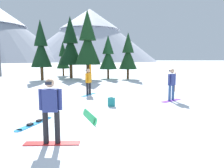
% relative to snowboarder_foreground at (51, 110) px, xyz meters
% --- Properties ---
extents(ground_plane, '(800.00, 800.00, 0.00)m').
position_rel_snowboarder_foreground_xyz_m(ground_plane, '(2.27, 1.28, -0.97)').
color(ground_plane, white).
extents(snowboarder_foreground, '(1.53, 0.32, 1.83)m').
position_rel_snowboarder_foreground_xyz_m(snowboarder_foreground, '(0.00, 0.00, 0.00)').
color(snowboarder_foreground, red).
rests_on(snowboarder_foreground, ground_plane).
extents(snowboarder_midground, '(1.40, 1.12, 1.81)m').
position_rel_snowboarder_foreground_xyz_m(snowboarder_midground, '(5.30, 5.63, -0.01)').
color(snowboarder_midground, '#993FD8').
rests_on(snowboarder_midground, ground_plane).
extents(snowboarder_background, '(0.90, 1.43, 1.99)m').
position_rel_snowboarder_foreground_xyz_m(snowboarder_background, '(0.50, 7.79, -0.03)').
color(snowboarder_background, '#1E8CD8').
rests_on(snowboarder_background, ground_plane).
extents(loose_snowboard_near_right, '(0.70, 1.72, 0.27)m').
position_rel_snowboarder_foreground_xyz_m(loose_snowboard_near_right, '(0.91, 2.23, -0.84)').
color(loose_snowboard_near_right, '#19B259').
rests_on(loose_snowboard_near_right, ground_plane).
extents(loose_snowboard_near_left, '(0.93, 1.79, 0.09)m').
position_rel_snowboarder_foreground_xyz_m(loose_snowboard_near_left, '(-1.06, 1.80, -0.95)').
color(loose_snowboard_near_left, '#1E8CD8').
rests_on(loose_snowboard_near_left, ground_plane).
extents(backpack_teal, '(0.37, 0.35, 0.47)m').
position_rel_snowboarder_foreground_xyz_m(backpack_teal, '(1.86, 4.46, -0.76)').
color(backpack_teal, '#1E7A7F').
rests_on(backpack_teal, ground_plane).
extents(trail_marker_pole, '(0.06, 0.06, 1.41)m').
position_rel_snowboarder_foreground_xyz_m(trail_marker_pole, '(6.68, 8.93, -0.27)').
color(trail_marker_pole, orange).
rests_on(trail_marker_pole, ground_plane).
extents(pine_tree_young, '(2.95, 2.95, 7.90)m').
position_rel_snowboarder_foreground_xyz_m(pine_tree_young, '(-0.25, 18.04, 3.33)').
color(pine_tree_young, '#472D19').
rests_on(pine_tree_young, ground_plane).
extents(pine_tree_slender, '(2.28, 2.28, 6.71)m').
position_rel_snowboarder_foreground_xyz_m(pine_tree_slender, '(-5.41, 17.72, 2.68)').
color(pine_tree_slender, '#472D19').
rests_on(pine_tree_slender, ground_plane).
extents(pine_tree_twin, '(2.87, 2.87, 7.59)m').
position_rel_snowboarder_foreground_xyz_m(pine_tree_twin, '(-2.52, 20.12, 3.17)').
color(pine_tree_twin, '#472D19').
rests_on(pine_tree_twin, ground_plane).
extents(pine_tree_broad, '(2.15, 2.15, 5.24)m').
position_rel_snowboarder_foreground_xyz_m(pine_tree_broad, '(2.11, 19.27, 1.89)').
color(pine_tree_broad, '#472D19').
rests_on(pine_tree_broad, ground_plane).
extents(pine_tree_tall, '(2.14, 2.14, 5.47)m').
position_rel_snowboarder_foreground_xyz_m(pine_tree_tall, '(4.42, 18.34, 2.01)').
color(pine_tree_tall, '#472D19').
rests_on(pine_tree_tall, ground_plane).
extents(pine_tree_leaning, '(1.79, 1.79, 4.82)m').
position_rel_snowboarder_foreground_xyz_m(pine_tree_leaning, '(-4.11, 23.41, 1.65)').
color(pine_tree_leaning, '#472D19').
rests_on(pine_tree_leaning, ground_plane).
extents(peak_east_ridge, '(136.28, 136.28, 52.97)m').
position_rel_snowboarder_foreground_xyz_m(peak_east_ridge, '(-11.07, 206.74, 26.70)').
color(peak_east_ridge, '#B2B7C6').
rests_on(peak_east_ridge, ground_plane).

